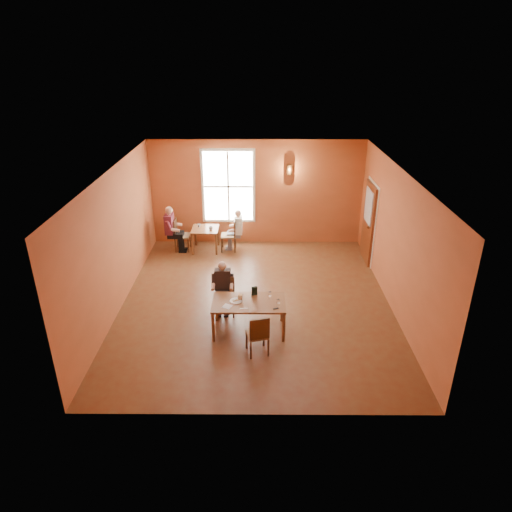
{
  "coord_description": "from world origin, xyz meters",
  "views": [
    {
      "loc": [
        0.06,
        -8.98,
        5.29
      ],
      "look_at": [
        0.0,
        0.2,
        1.05
      ],
      "focal_mm": 32.0,
      "sensor_mm": 36.0,
      "label": 1
    }
  ],
  "objects_px": {
    "chair_empty": "(257,334)",
    "diner_maroon": "(181,229)",
    "chair_diner_white": "(229,235)",
    "chair_diner_maroon": "(182,235)",
    "main_table": "(249,316)",
    "chair_diner_main": "(226,297)",
    "second_table": "(206,239)",
    "diner_white": "(229,231)",
    "diner_main": "(226,292)"
  },
  "relations": [
    {
      "from": "main_table",
      "to": "diner_maroon",
      "type": "distance_m",
      "value": 4.52
    },
    {
      "from": "chair_diner_main",
      "to": "diner_maroon",
      "type": "relative_size",
      "value": 0.64
    },
    {
      "from": "diner_main",
      "to": "chair_diner_maroon",
      "type": "bearing_deg",
      "value": -67.08
    },
    {
      "from": "main_table",
      "to": "chair_diner_maroon",
      "type": "relative_size",
      "value": 1.59
    },
    {
      "from": "chair_diner_white",
      "to": "second_table",
      "type": "bearing_deg",
      "value": 90.0
    },
    {
      "from": "chair_diner_main",
      "to": "chair_diner_maroon",
      "type": "relative_size",
      "value": 0.89
    },
    {
      "from": "main_table",
      "to": "chair_diner_main",
      "type": "xyz_separation_m",
      "value": [
        -0.5,
        0.65,
        0.07
      ]
    },
    {
      "from": "chair_diner_white",
      "to": "chair_diner_maroon",
      "type": "bearing_deg",
      "value": 90.0
    },
    {
      "from": "chair_diner_main",
      "to": "chair_diner_white",
      "type": "relative_size",
      "value": 0.88
    },
    {
      "from": "main_table",
      "to": "diner_white",
      "type": "relative_size",
      "value": 1.29
    },
    {
      "from": "second_table",
      "to": "main_table",
      "type": "bearing_deg",
      "value": -72.19
    },
    {
      "from": "main_table",
      "to": "diner_main",
      "type": "bearing_deg",
      "value": 128.88
    },
    {
      "from": "diner_main",
      "to": "chair_empty",
      "type": "xyz_separation_m",
      "value": [
        0.68,
        -1.34,
        -0.13
      ]
    },
    {
      "from": "second_table",
      "to": "diner_maroon",
      "type": "bearing_deg",
      "value": 180.0
    },
    {
      "from": "chair_diner_white",
      "to": "chair_diner_maroon",
      "type": "xyz_separation_m",
      "value": [
        -1.3,
        0.0,
        -0.01
      ]
    },
    {
      "from": "diner_white",
      "to": "chair_diner_maroon",
      "type": "distance_m",
      "value": 1.33
    },
    {
      "from": "diner_main",
      "to": "diner_white",
      "type": "xyz_separation_m",
      "value": [
        -0.12,
        3.44,
        0.01
      ]
    },
    {
      "from": "diner_main",
      "to": "main_table",
      "type": "bearing_deg",
      "value": 128.88
    },
    {
      "from": "diner_main",
      "to": "chair_diner_maroon",
      "type": "xyz_separation_m",
      "value": [
        -1.45,
        3.44,
        -0.1
      ]
    },
    {
      "from": "second_table",
      "to": "chair_diner_white",
      "type": "distance_m",
      "value": 0.66
    },
    {
      "from": "main_table",
      "to": "chair_diner_maroon",
      "type": "bearing_deg",
      "value": 115.71
    },
    {
      "from": "chair_diner_maroon",
      "to": "diner_maroon",
      "type": "height_order",
      "value": "diner_maroon"
    },
    {
      "from": "diner_white",
      "to": "chair_diner_white",
      "type": "bearing_deg",
      "value": 90.0
    },
    {
      "from": "chair_diner_maroon",
      "to": "chair_empty",
      "type": "bearing_deg",
      "value": 24.0
    },
    {
      "from": "diner_main",
      "to": "diner_maroon",
      "type": "relative_size",
      "value": 0.87
    },
    {
      "from": "diner_main",
      "to": "diner_white",
      "type": "bearing_deg",
      "value": -87.96
    },
    {
      "from": "chair_empty",
      "to": "diner_main",
      "type": "bearing_deg",
      "value": 101.99
    },
    {
      "from": "chair_empty",
      "to": "main_table",
      "type": "bearing_deg",
      "value": 88.92
    },
    {
      "from": "chair_diner_white",
      "to": "diner_white",
      "type": "height_order",
      "value": "diner_white"
    },
    {
      "from": "main_table",
      "to": "chair_empty",
      "type": "distance_m",
      "value": 0.75
    },
    {
      "from": "chair_diner_main",
      "to": "chair_diner_maroon",
      "type": "height_order",
      "value": "chair_diner_maroon"
    },
    {
      "from": "chair_empty",
      "to": "chair_diner_white",
      "type": "height_order",
      "value": "chair_diner_white"
    },
    {
      "from": "second_table",
      "to": "diner_maroon",
      "type": "xyz_separation_m",
      "value": [
        -0.68,
        0.0,
        0.31
      ]
    },
    {
      "from": "main_table",
      "to": "diner_main",
      "type": "distance_m",
      "value": 0.82
    },
    {
      "from": "chair_diner_main",
      "to": "second_table",
      "type": "relative_size",
      "value": 1.1
    },
    {
      "from": "second_table",
      "to": "diner_white",
      "type": "relative_size",
      "value": 0.65
    },
    {
      "from": "diner_main",
      "to": "chair_empty",
      "type": "bearing_deg",
      "value": 116.69
    },
    {
      "from": "chair_diner_main",
      "to": "chair_diner_white",
      "type": "height_order",
      "value": "chair_diner_white"
    },
    {
      "from": "chair_diner_maroon",
      "to": "diner_maroon",
      "type": "distance_m",
      "value": 0.18
    },
    {
      "from": "chair_diner_maroon",
      "to": "diner_main",
      "type": "bearing_deg",
      "value": 22.92
    },
    {
      "from": "chair_diner_maroon",
      "to": "diner_white",
      "type": "bearing_deg",
      "value": 90.0
    },
    {
      "from": "main_table",
      "to": "second_table",
      "type": "distance_m",
      "value": 4.26
    },
    {
      "from": "chair_diner_white",
      "to": "diner_white",
      "type": "xyz_separation_m",
      "value": [
        0.03,
        0.0,
        0.1
      ]
    },
    {
      "from": "main_table",
      "to": "second_table",
      "type": "xyz_separation_m",
      "value": [
        -1.3,
        4.06,
        -0.02
      ]
    },
    {
      "from": "chair_empty",
      "to": "diner_white",
      "type": "relative_size",
      "value": 0.75
    },
    {
      "from": "chair_diner_white",
      "to": "diner_maroon",
      "type": "distance_m",
      "value": 1.34
    },
    {
      "from": "main_table",
      "to": "diner_maroon",
      "type": "height_order",
      "value": "diner_maroon"
    },
    {
      "from": "chair_diner_main",
      "to": "chair_diner_maroon",
      "type": "bearing_deg",
      "value": -66.9
    },
    {
      "from": "chair_empty",
      "to": "diner_maroon",
      "type": "distance_m",
      "value": 5.25
    },
    {
      "from": "chair_diner_white",
      "to": "diner_main",
      "type": "bearing_deg",
      "value": -177.46
    }
  ]
}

